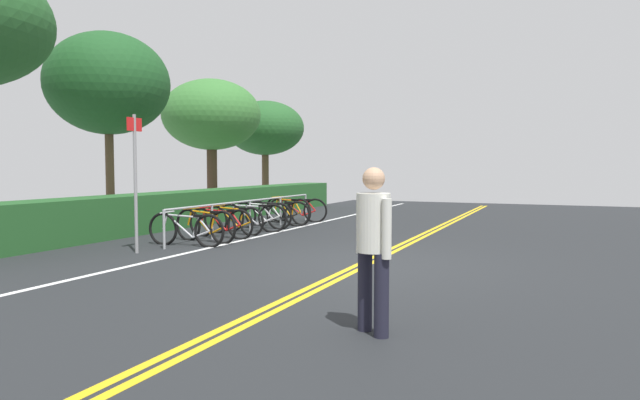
{
  "coord_description": "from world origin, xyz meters",
  "views": [
    {
      "loc": [
        -8.64,
        -2.96,
        1.58
      ],
      "look_at": [
        2.49,
        1.91,
        0.85
      ],
      "focal_mm": 31.62,
      "sensor_mm": 36.0,
      "label": 1
    }
  ],
  "objects_px": {
    "tree_mid": "(108,84)",
    "tree_extra": "(265,128)",
    "bicycle_4": "(251,218)",
    "bicycle_5": "(262,215)",
    "pedestrian": "(373,240)",
    "bicycle_0": "(186,229)",
    "bicycle_7": "(288,211)",
    "bike_rack": "(250,207)",
    "tree_far_right": "(211,115)",
    "sign_post_near": "(135,171)",
    "bicycle_8": "(297,210)",
    "bicycle_2": "(221,223)",
    "bicycle_6": "(277,213)",
    "bicycle_3": "(233,220)",
    "bicycle_1": "(205,226)"
  },
  "relations": [
    {
      "from": "bicycle_5",
      "to": "bicycle_6",
      "type": "relative_size",
      "value": 0.99
    },
    {
      "from": "bicycle_8",
      "to": "pedestrian",
      "type": "relative_size",
      "value": 1.12
    },
    {
      "from": "bicycle_4",
      "to": "tree_extra",
      "type": "distance_m",
      "value": 8.95
    },
    {
      "from": "bicycle_4",
      "to": "tree_mid",
      "type": "distance_m",
      "value": 4.96
    },
    {
      "from": "bicycle_0",
      "to": "pedestrian",
      "type": "bearing_deg",
      "value": -128.12
    },
    {
      "from": "tree_far_right",
      "to": "tree_extra",
      "type": "xyz_separation_m",
      "value": [
        3.76,
        0.09,
        -0.19
      ]
    },
    {
      "from": "bicycle_0",
      "to": "bicycle_4",
      "type": "height_order",
      "value": "bicycle_4"
    },
    {
      "from": "bicycle_2",
      "to": "bicycle_8",
      "type": "xyz_separation_m",
      "value": [
        3.95,
        0.03,
        0.01
      ]
    },
    {
      "from": "sign_post_near",
      "to": "bicycle_5",
      "type": "bearing_deg",
      "value": -0.62
    },
    {
      "from": "bicycle_3",
      "to": "bicycle_6",
      "type": "height_order",
      "value": "bicycle_6"
    },
    {
      "from": "tree_mid",
      "to": "tree_extra",
      "type": "bearing_deg",
      "value": 1.52
    },
    {
      "from": "bicycle_0",
      "to": "sign_post_near",
      "type": "relative_size",
      "value": 0.7
    },
    {
      "from": "bicycle_6",
      "to": "pedestrian",
      "type": "xyz_separation_m",
      "value": [
        -8.17,
        -5.35,
        0.56
      ]
    },
    {
      "from": "bicycle_3",
      "to": "bicycle_7",
      "type": "bearing_deg",
      "value": -1.13
    },
    {
      "from": "tree_extra",
      "to": "bicycle_7",
      "type": "bearing_deg",
      "value": -145.64
    },
    {
      "from": "bicycle_0",
      "to": "bike_rack",
      "type": "bearing_deg",
      "value": 2.28
    },
    {
      "from": "bicycle_5",
      "to": "sign_post_near",
      "type": "xyz_separation_m",
      "value": [
        -4.52,
        0.05,
        1.16
      ]
    },
    {
      "from": "bike_rack",
      "to": "bicycle_6",
      "type": "height_order",
      "value": "bike_rack"
    },
    {
      "from": "bicycle_4",
      "to": "bicycle_5",
      "type": "bearing_deg",
      "value": 10.81
    },
    {
      "from": "bicycle_5",
      "to": "pedestrian",
      "type": "height_order",
      "value": "pedestrian"
    },
    {
      "from": "bicycle_1",
      "to": "sign_post_near",
      "type": "xyz_separation_m",
      "value": [
        -1.8,
        0.23,
        1.16
      ]
    },
    {
      "from": "sign_post_near",
      "to": "pedestrian",
      "type": "bearing_deg",
      "value": -118.53
    },
    {
      "from": "bicycle_4",
      "to": "bicycle_1",
      "type": "bearing_deg",
      "value": -178.86
    },
    {
      "from": "bicycle_2",
      "to": "tree_mid",
      "type": "xyz_separation_m",
      "value": [
        0.44,
        3.59,
        3.3
      ]
    },
    {
      "from": "bicycle_8",
      "to": "bicycle_6",
      "type": "bearing_deg",
      "value": -179.17
    },
    {
      "from": "bicycle_4",
      "to": "bicycle_8",
      "type": "bearing_deg",
      "value": 1.43
    },
    {
      "from": "tree_extra",
      "to": "pedestrian",
      "type": "bearing_deg",
      "value": -147.48
    },
    {
      "from": "bicycle_4",
      "to": "pedestrian",
      "type": "bearing_deg",
      "value": -141.8
    },
    {
      "from": "bicycle_7",
      "to": "bike_rack",
      "type": "bearing_deg",
      "value": -179.59
    },
    {
      "from": "bicycle_8",
      "to": "pedestrian",
      "type": "xyz_separation_m",
      "value": [
        -9.42,
        -5.37,
        0.56
      ]
    },
    {
      "from": "bicycle_1",
      "to": "bicycle_5",
      "type": "distance_m",
      "value": 2.72
    },
    {
      "from": "bicycle_2",
      "to": "bicycle_4",
      "type": "bearing_deg",
      "value": -1.72
    },
    {
      "from": "bicycle_3",
      "to": "tree_far_right",
      "type": "xyz_separation_m",
      "value": [
        4.44,
        3.62,
        2.92
      ]
    },
    {
      "from": "bicycle_6",
      "to": "bicycle_4",
      "type": "bearing_deg",
      "value": -178.05
    },
    {
      "from": "tree_extra",
      "to": "bicycle_6",
      "type": "bearing_deg",
      "value": -148.4
    },
    {
      "from": "bicycle_6",
      "to": "bicycle_8",
      "type": "distance_m",
      "value": 1.25
    },
    {
      "from": "bicycle_8",
      "to": "tree_mid",
      "type": "bearing_deg",
      "value": 134.63
    },
    {
      "from": "bike_rack",
      "to": "bicycle_7",
      "type": "bearing_deg",
      "value": 0.41
    },
    {
      "from": "bike_rack",
      "to": "bicycle_8",
      "type": "xyz_separation_m",
      "value": [
        2.64,
        0.0,
        -0.25
      ]
    },
    {
      "from": "bike_rack",
      "to": "bicycle_2",
      "type": "bearing_deg",
      "value": -178.8
    },
    {
      "from": "bicycle_7",
      "to": "pedestrian",
      "type": "xyz_separation_m",
      "value": [
        -8.84,
        -5.38,
        0.54
      ]
    },
    {
      "from": "sign_post_near",
      "to": "tree_far_right",
      "type": "distance_m",
      "value": 8.57
    },
    {
      "from": "bicycle_6",
      "to": "bike_rack",
      "type": "bearing_deg",
      "value": 179.32
    },
    {
      "from": "bike_rack",
      "to": "bicycle_6",
      "type": "xyz_separation_m",
      "value": [
        1.39,
        -0.02,
        -0.25
      ]
    },
    {
      "from": "bicycle_5",
      "to": "pedestrian",
      "type": "xyz_separation_m",
      "value": [
        -7.5,
        -5.45,
        0.56
      ]
    },
    {
      "from": "bicycle_4",
      "to": "bicycle_6",
      "type": "distance_m",
      "value": 1.44
    },
    {
      "from": "pedestrian",
      "to": "tree_extra",
      "type": "relative_size",
      "value": 0.38
    },
    {
      "from": "bicycle_5",
      "to": "pedestrian",
      "type": "distance_m",
      "value": 9.29
    },
    {
      "from": "bicycle_2",
      "to": "bicycle_4",
      "type": "height_order",
      "value": "bicycle_4"
    },
    {
      "from": "bike_rack",
      "to": "tree_extra",
      "type": "height_order",
      "value": "tree_extra"
    }
  ]
}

